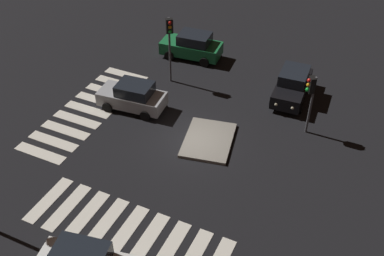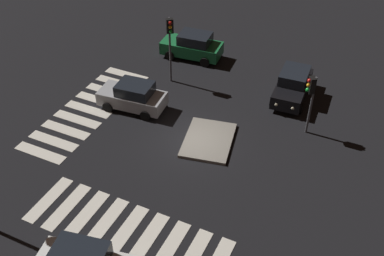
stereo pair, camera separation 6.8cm
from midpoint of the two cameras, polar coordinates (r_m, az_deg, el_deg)
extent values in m
plane|color=black|center=(26.95, -0.07, -1.66)|extent=(80.00, 80.00, 0.00)
cube|color=gray|center=(26.91, 1.96, -1.50)|extent=(4.09, 3.37, 0.18)
cube|color=#9EA0A5|center=(29.39, -7.47, 3.62)|extent=(2.18, 4.33, 0.86)
cube|color=black|center=(28.85, -7.14, 4.78)|extent=(1.83, 2.29, 0.69)
cylinder|color=black|center=(29.53, -10.41, 2.54)|extent=(0.31, 0.69, 0.67)
cylinder|color=black|center=(30.77, -8.87, 4.37)|extent=(0.31, 0.69, 0.67)
cylinder|color=black|center=(28.49, -5.83, 1.53)|extent=(0.31, 0.69, 0.67)
cylinder|color=black|center=(29.77, -4.43, 3.45)|extent=(0.31, 0.69, 0.67)
sphere|color=#F2EABF|center=(29.92, -11.41, 3.83)|extent=(0.22, 0.22, 0.22)
sphere|color=#F2EABF|center=(30.61, -10.53, 4.83)|extent=(0.22, 0.22, 0.22)
cylinder|color=black|center=(21.86, -14.90, -14.58)|extent=(0.38, 0.75, 0.71)
cube|color=black|center=(30.76, 12.12, 4.83)|extent=(4.42, 2.11, 0.89)
cube|color=black|center=(30.55, 12.42, 6.33)|extent=(2.31, 1.81, 0.72)
cylinder|color=black|center=(29.79, 13.17, 2.48)|extent=(0.71, 0.29, 0.70)
cylinder|color=black|center=(29.99, 9.79, 3.27)|extent=(0.71, 0.29, 0.70)
cylinder|color=black|center=(32.01, 14.12, 5.09)|extent=(0.71, 0.29, 0.70)
cylinder|color=black|center=(32.20, 10.96, 5.82)|extent=(0.71, 0.29, 0.70)
sphere|color=#F2EABF|center=(28.96, 12.21, 2.46)|extent=(0.23, 0.23, 0.23)
sphere|color=#F2EABF|center=(29.08, 10.26, 2.92)|extent=(0.23, 0.23, 0.23)
cube|color=#196B38|center=(34.61, -0.16, 9.82)|extent=(2.27, 4.55, 0.90)
cube|color=black|center=(34.14, 0.27, 10.95)|extent=(1.91, 2.40, 0.73)
cylinder|color=black|center=(34.50, -2.85, 8.90)|extent=(0.32, 0.73, 0.71)
cylinder|color=black|center=(35.99, -1.71, 10.28)|extent=(0.32, 0.73, 0.71)
cylinder|color=black|center=(33.65, 1.49, 8.12)|extent=(0.32, 0.73, 0.71)
cylinder|color=black|center=(35.18, 2.48, 9.55)|extent=(0.32, 0.73, 0.71)
sphere|color=#F2EABF|center=(34.91, -3.83, 10.00)|extent=(0.24, 0.24, 0.24)
sphere|color=#F2EABF|center=(35.75, -3.16, 10.76)|extent=(0.24, 0.24, 0.24)
cylinder|color=#47474C|center=(27.32, 14.34, 2.68)|extent=(0.14, 0.14, 3.84)
cube|color=black|center=(26.47, 14.45, 5.18)|extent=(0.54, 0.51, 0.96)
sphere|color=red|center=(26.24, 14.15, 5.70)|extent=(0.22, 0.22, 0.22)
sphere|color=orange|center=(26.40, 14.05, 5.16)|extent=(0.22, 0.22, 0.22)
sphere|color=green|center=(26.56, 13.95, 4.62)|extent=(0.22, 0.22, 0.22)
cylinder|color=#47474C|center=(31.01, -2.82, 9.48)|extent=(0.14, 0.14, 4.70)
cube|color=black|center=(29.99, -2.87, 12.45)|extent=(0.52, 0.54, 0.96)
sphere|color=red|center=(29.68, -2.82, 12.81)|extent=(0.22, 0.22, 0.22)
sphere|color=orange|center=(29.81, -2.80, 12.29)|extent=(0.22, 0.22, 0.22)
sphere|color=green|center=(29.95, -2.78, 11.77)|extent=(0.22, 0.22, 0.22)
cube|color=silver|center=(33.17, -8.17, 6.52)|extent=(0.70, 3.20, 0.02)
cube|color=silver|center=(32.38, -9.24, 5.53)|extent=(0.70, 3.20, 0.02)
cube|color=silver|center=(31.61, -10.36, 4.48)|extent=(0.70, 3.20, 0.02)
cube|color=silver|center=(30.86, -11.53, 3.38)|extent=(0.70, 3.20, 0.02)
cube|color=silver|center=(30.14, -12.75, 2.23)|extent=(0.70, 3.20, 0.02)
cube|color=silver|center=(29.44, -14.03, 1.02)|extent=(0.70, 3.20, 0.02)
cube|color=silver|center=(28.78, -15.38, -0.25)|extent=(0.70, 3.20, 0.02)
cube|color=silver|center=(28.14, -16.78, -1.57)|extent=(0.70, 3.20, 0.02)
cube|color=silver|center=(27.54, -18.25, -2.96)|extent=(0.70, 3.20, 0.02)
cube|color=silver|center=(24.73, -17.31, -8.42)|extent=(3.20, 0.70, 0.02)
cube|color=silver|center=(24.13, -15.19, -9.37)|extent=(3.20, 0.70, 0.02)
cube|color=silver|center=(23.56, -12.96, -10.35)|extent=(3.20, 0.70, 0.02)
cube|color=silver|center=(23.04, -10.61, -11.36)|extent=(3.20, 0.70, 0.02)
cube|color=silver|center=(22.57, -8.13, -12.40)|extent=(3.20, 0.70, 0.02)
cube|color=silver|center=(22.15, -5.54, -13.46)|extent=(3.20, 0.70, 0.02)
cube|color=silver|center=(21.77, -2.83, -14.52)|extent=(3.20, 0.70, 0.02)
camera|label=1|loc=(0.03, -90.07, -0.06)|focal=43.32mm
camera|label=2|loc=(0.03, 89.93, 0.06)|focal=43.32mm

